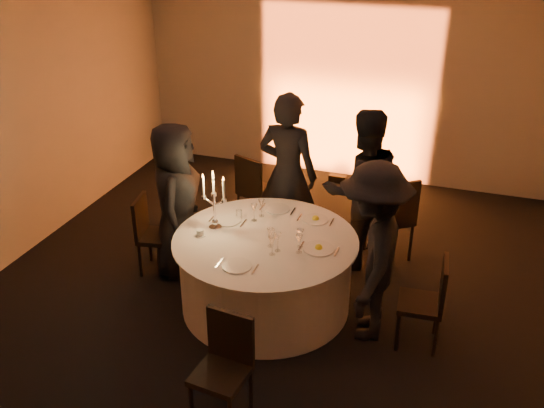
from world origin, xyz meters
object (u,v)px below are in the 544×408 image
(chair_front, at_px, (225,361))
(guest_back_right, at_px, (362,190))
(chair_back_left, at_px, (255,187))
(guest_right, at_px, (372,253))
(chair_back_right, at_px, (394,215))
(guest_back_left, at_px, (288,174))
(candelabra, at_px, (214,209))
(coffee_cup, at_px, (200,233))
(banquet_table, at_px, (266,272))
(chair_right, at_px, (429,298))
(chair_left, at_px, (151,231))
(guest_left, at_px, (177,201))

(chair_front, height_order, guest_back_right, guest_back_right)
(chair_back_left, height_order, guest_right, guest_right)
(chair_back_right, bearing_deg, guest_back_left, -29.93)
(candelabra, bearing_deg, coffee_cup, -113.49)
(guest_back_right, height_order, coffee_cup, guest_back_right)
(chair_front, bearing_deg, coffee_cup, 127.68)
(guest_back_right, bearing_deg, coffee_cup, 10.74)
(banquet_table, height_order, chair_right, chair_right)
(chair_back_left, distance_m, coffee_cup, 1.70)
(chair_left, relative_size, guest_left, 0.51)
(coffee_cup, bearing_deg, guest_left, 136.25)
(guest_back_right, height_order, guest_right, guest_back_right)
(chair_back_left, bearing_deg, chair_right, 166.24)
(banquet_table, height_order, chair_back_right, chair_back_right)
(chair_back_left, bearing_deg, guest_left, 92.74)
(guest_left, bearing_deg, guest_back_right, -82.34)
(chair_back_right, distance_m, chair_right, 1.49)
(banquet_table, xyz_separation_m, guest_back_right, (0.71, 1.11, 0.52))
(coffee_cup, relative_size, candelabra, 0.18)
(banquet_table, distance_m, guest_back_right, 1.42)
(chair_right, xyz_separation_m, guest_back_right, (-0.87, 1.21, 0.41))
(guest_back_left, height_order, guest_right, guest_back_left)
(guest_back_left, xyz_separation_m, candelabra, (-0.40, -1.12, 0.04))
(guest_back_right, bearing_deg, chair_left, -9.96)
(banquet_table, height_order, chair_back_left, chair_back_left)
(chair_back_left, bearing_deg, chair_front, 127.95)
(chair_back_right, xyz_separation_m, chair_right, (0.53, -1.39, -0.07))
(chair_back_left, distance_m, candelabra, 1.57)
(coffee_cup, bearing_deg, chair_back_left, 91.97)
(banquet_table, xyz_separation_m, candelabra, (-0.54, 0.04, 0.60))
(banquet_table, bearing_deg, guest_back_left, 96.85)
(chair_back_left, xyz_separation_m, guest_back_left, (0.54, -0.38, 0.41))
(chair_right, height_order, coffee_cup, chair_right)
(chair_back_left, relative_size, chair_back_right, 0.95)
(chair_back_left, relative_size, candelabra, 1.52)
(coffee_cup, distance_m, candelabra, 0.28)
(chair_back_right, height_order, chair_front, chair_back_right)
(guest_back_left, bearing_deg, chair_back_right, -166.54)
(guest_left, bearing_deg, chair_front, -160.21)
(banquet_table, xyz_separation_m, coffee_cup, (-0.62, -0.14, 0.42))
(chair_back_right, xyz_separation_m, guest_back_right, (-0.35, -0.18, 0.33))
(chair_back_left, bearing_deg, chair_back_right, -165.95)
(chair_left, distance_m, guest_left, 0.48)
(chair_front, distance_m, guest_back_right, 2.66)
(chair_back_left, distance_m, chair_back_right, 1.75)
(chair_left, bearing_deg, guest_right, -107.96)
(banquet_table, relative_size, chair_left, 2.06)
(chair_front, height_order, candelabra, candelabra)
(chair_right, relative_size, guest_back_left, 0.47)
(guest_left, xyz_separation_m, coffee_cup, (0.48, -0.46, -0.06))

